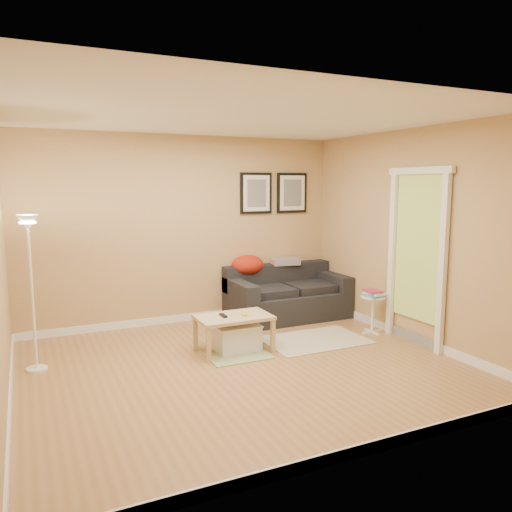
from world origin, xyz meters
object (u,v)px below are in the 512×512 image
book_stack (373,293)px  floor_lamp (32,298)px  side_table (372,314)px  coffee_table (234,333)px  sofa (288,292)px  storage_bin (237,337)px

book_stack → floor_lamp: floor_lamp is taller
side_table → book_stack: bearing=-118.3°
coffee_table → floor_lamp: floor_lamp is taller
coffee_table → floor_lamp: bearing=162.2°
side_table → sofa: bearing=119.5°
book_stack → side_table: bearing=69.0°
coffee_table → side_table: size_ratio=1.73×
coffee_table → book_stack: size_ratio=3.21×
coffee_table → side_table: (1.92, -0.10, 0.03)m
storage_bin → side_table: bearing=-3.3°
coffee_table → sofa: bearing=29.9°
coffee_table → storage_bin: (0.04, 0.01, -0.05)m
coffee_table → book_stack: (1.91, -0.11, 0.32)m
storage_bin → book_stack: (1.87, -0.12, 0.38)m
storage_bin → floor_lamp: bearing=171.5°
storage_bin → floor_lamp: floor_lamp is taller
book_stack → floor_lamp: bearing=-179.0°
book_stack → sofa: bearing=126.3°
coffee_table → side_table: bearing=-11.9°
sofa → side_table: 1.31m
sofa → coffee_table: 1.65m
coffee_table → book_stack: 1.94m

